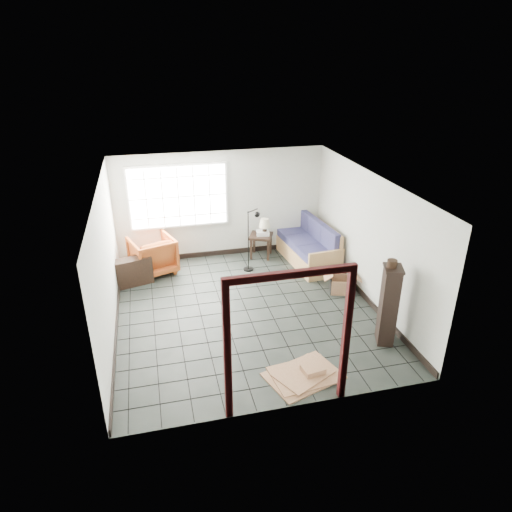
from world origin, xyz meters
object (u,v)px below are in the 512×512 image
object	(u,v)px
side_table	(261,239)
armchair	(153,253)
tall_shelf	(389,305)
futon_sofa	(308,245)

from	to	relation	value
side_table	armchair	bearing A→B (deg)	-174.59
tall_shelf	armchair	bearing A→B (deg)	155.72
futon_sofa	side_table	bearing A→B (deg)	152.71
side_table	tall_shelf	xyz separation A→B (m)	(1.24, -3.99, 0.27)
armchair	side_table	world-z (taller)	armchair
side_table	futon_sofa	bearing A→B (deg)	-21.78
futon_sofa	side_table	xyz separation A→B (m)	(-1.06, 0.42, 0.11)
futon_sofa	armchair	size ratio (longest dim) A/B	2.47
armchair	tall_shelf	distance (m)	5.38
armchair	tall_shelf	xyz separation A→B (m)	(3.86, -3.74, 0.27)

